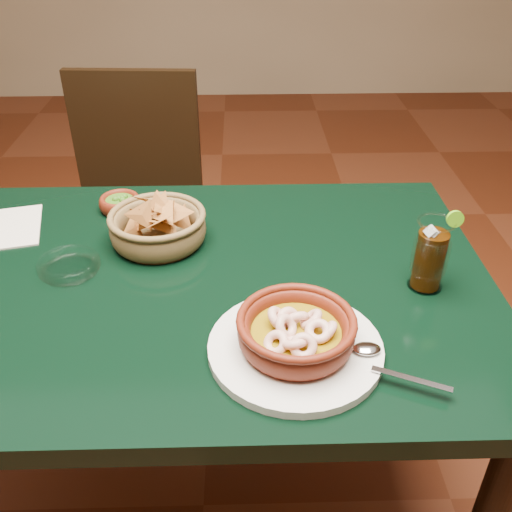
{
  "coord_description": "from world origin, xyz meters",
  "views": [
    {
      "loc": [
        0.12,
        -0.91,
        1.4
      ],
      "look_at": [
        0.14,
        -0.02,
        0.81
      ],
      "focal_mm": 40.0,
      "sensor_mm": 36.0,
      "label": 1
    }
  ],
  "objects_px": {
    "dining_table": "(187,316)",
    "dining_chair": "(136,211)",
    "chip_basket": "(158,226)",
    "cola_drink": "(430,255)",
    "shrimp_plate": "(296,336)"
  },
  "relations": [
    {
      "from": "cola_drink",
      "to": "shrimp_plate",
      "type": "bearing_deg",
      "value": -146.19
    },
    {
      "from": "dining_table",
      "to": "chip_basket",
      "type": "distance_m",
      "value": 0.2
    },
    {
      "from": "dining_chair",
      "to": "chip_basket",
      "type": "distance_m",
      "value": 0.66
    },
    {
      "from": "dining_table",
      "to": "chip_basket",
      "type": "relative_size",
      "value": 5.08
    },
    {
      "from": "shrimp_plate",
      "to": "dining_table",
      "type": "bearing_deg",
      "value": 132.73
    },
    {
      "from": "dining_chair",
      "to": "cola_drink",
      "type": "relative_size",
      "value": 5.72
    },
    {
      "from": "dining_chair",
      "to": "chip_basket",
      "type": "height_order",
      "value": "dining_chair"
    },
    {
      "from": "dining_table",
      "to": "shrimp_plate",
      "type": "bearing_deg",
      "value": -47.27
    },
    {
      "from": "shrimp_plate",
      "to": "cola_drink",
      "type": "height_order",
      "value": "cola_drink"
    },
    {
      "from": "dining_chair",
      "to": "shrimp_plate",
      "type": "relative_size",
      "value": 2.51
    },
    {
      "from": "shrimp_plate",
      "to": "chip_basket",
      "type": "bearing_deg",
      "value": 126.93
    },
    {
      "from": "dining_table",
      "to": "dining_chair",
      "type": "relative_size",
      "value": 1.3
    },
    {
      "from": "chip_basket",
      "to": "dining_table",
      "type": "bearing_deg",
      "value": -64.8
    },
    {
      "from": "chip_basket",
      "to": "cola_drink",
      "type": "relative_size",
      "value": 1.46
    },
    {
      "from": "shrimp_plate",
      "to": "cola_drink",
      "type": "relative_size",
      "value": 2.28
    }
  ]
}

